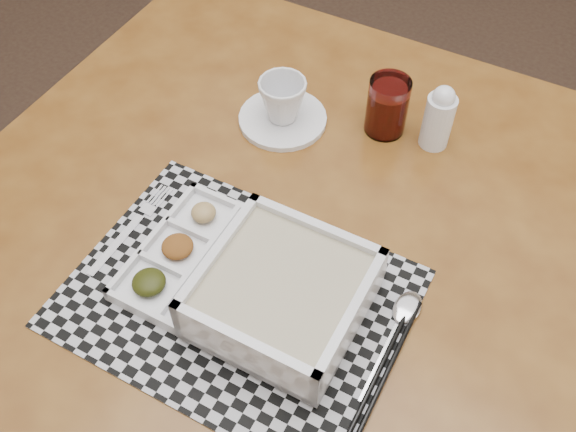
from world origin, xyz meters
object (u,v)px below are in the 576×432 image
object	(u,v)px
juice_glass	(387,108)
creamer_bottle	(439,117)
cup	(282,100)
dining_table	(285,262)
serving_tray	(272,292)

from	to	relation	value
juice_glass	creamer_bottle	bearing A→B (deg)	9.14
juice_glass	creamer_bottle	world-z (taller)	creamer_bottle
cup	creamer_bottle	world-z (taller)	creamer_bottle
dining_table	cup	bearing A→B (deg)	123.33
serving_tray	dining_table	bearing A→B (deg)	114.88
dining_table	creamer_bottle	size ratio (longest dim) A/B	9.53
juice_glass	dining_table	bearing A→B (deg)	-95.19
serving_tray	cup	xyz separation A→B (m)	(-0.18, 0.31, 0.01)
serving_tray	cup	world-z (taller)	serving_tray
cup	dining_table	bearing A→B (deg)	-42.86
dining_table	juice_glass	size ratio (longest dim) A/B	11.14
dining_table	creamer_bottle	xyz separation A→B (m)	(0.11, 0.29, 0.14)
serving_tray	creamer_bottle	xyz separation A→B (m)	(0.05, 0.40, 0.02)
serving_tray	juice_glass	xyz separation A→B (m)	(-0.03, 0.39, 0.01)
serving_tray	juice_glass	size ratio (longest dim) A/B	3.39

